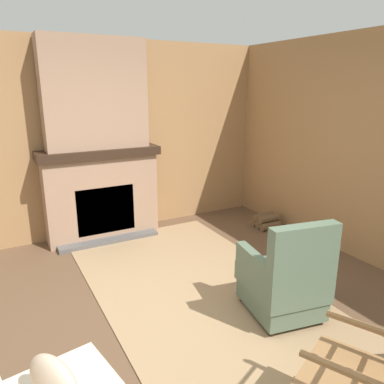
% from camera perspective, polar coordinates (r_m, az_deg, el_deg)
% --- Properties ---
extents(ground_plane, '(14.00, 14.00, 0.00)m').
position_cam_1_polar(ground_plane, '(3.50, -2.08, -19.75)').
color(ground_plane, brown).
extents(wood_panel_wall_left, '(0.06, 5.67, 2.65)m').
position_cam_1_polar(wood_panel_wall_left, '(5.32, -14.76, 7.64)').
color(wood_panel_wall_left, '#9E7247').
rests_on(wood_panel_wall_left, ground).
extents(fireplace_hearth, '(0.59, 1.59, 1.25)m').
position_cam_1_polar(fireplace_hearth, '(5.24, -13.60, -0.30)').
color(fireplace_hearth, '#9E7A60').
rests_on(fireplace_hearth, ground).
extents(chimney_breast, '(0.34, 1.31, 1.38)m').
position_cam_1_polar(chimney_breast, '(5.06, -14.62, 14.24)').
color(chimney_breast, '#9E7A60').
rests_on(chimney_breast, fireplace_hearth).
extents(area_rug, '(3.92, 1.96, 0.01)m').
position_cam_1_polar(area_rug, '(3.88, 2.22, -15.71)').
color(area_rug, '#997A56').
rests_on(area_rug, ground).
extents(armchair, '(0.79, 0.72, 0.97)m').
position_cam_1_polar(armchair, '(3.54, 13.89, -13.06)').
color(armchair, '#516651').
rests_on(armchair, ground).
extents(rocking_chair, '(0.93, 0.79, 1.18)m').
position_cam_1_polar(rocking_chair, '(2.56, 23.80, -25.01)').
color(rocking_chair, olive).
rests_on(rocking_chair, ground).
extents(firewood_stack, '(0.35, 0.33, 0.21)m').
position_cam_1_polar(firewood_stack, '(5.70, 11.21, -4.39)').
color(firewood_stack, brown).
rests_on(firewood_stack, ground).
extents(oil_lamp_vase, '(0.12, 0.12, 0.30)m').
position_cam_1_polar(oil_lamp_vase, '(5.07, -17.76, 7.33)').
color(oil_lamp_vase, '#99B29E').
rests_on(oil_lamp_vase, fireplace_hearth).
extents(storage_case, '(0.16, 0.26, 0.13)m').
position_cam_1_polar(storage_case, '(5.29, -8.89, 7.76)').
color(storage_case, gray).
rests_on(storage_case, fireplace_hearth).
extents(decorative_plate_on_mantel, '(0.06, 0.22, 0.22)m').
position_cam_1_polar(decorative_plate_on_mantel, '(5.16, -14.12, 7.79)').
color(decorative_plate_on_mantel, '#336093').
rests_on(decorative_plate_on_mantel, fireplace_hearth).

